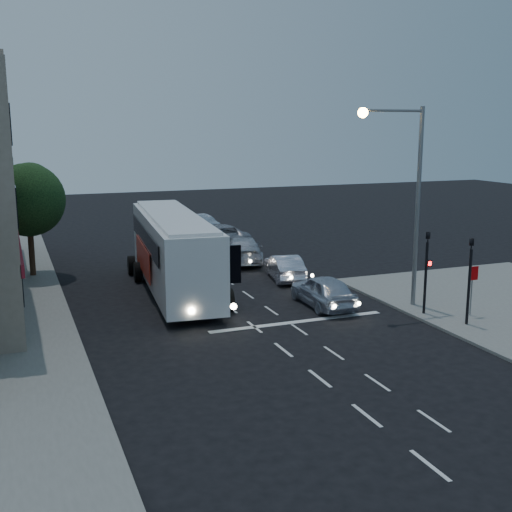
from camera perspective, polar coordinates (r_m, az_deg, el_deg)
name	(u,v)px	position (r m, az deg, el deg)	size (l,w,h in m)	color
ground	(273,342)	(25.25, 1.53, -7.63)	(120.00, 120.00, 0.00)	black
road_markings	(271,315)	(28.63, 1.32, -5.30)	(8.00, 30.55, 0.01)	silver
tour_bus	(174,250)	(32.57, -7.34, 0.55)	(3.87, 13.11, 3.96)	white
car_suv	(323,291)	(30.02, 5.99, -3.08)	(1.77, 4.41, 1.50)	#B5BDCC
car_sedan_a	(285,267)	(35.12, 2.55, -1.00)	(1.46, 4.18, 1.38)	silver
car_sedan_b	(243,250)	(39.60, -1.17, 0.57)	(2.18, 5.37, 1.56)	#B5B7C1
car_sedan_c	(218,235)	(44.89, -3.41, 1.85)	(2.59, 5.62, 1.56)	#91919A
car_extra	(194,224)	(49.82, -5.56, 2.81)	(1.71, 4.91, 1.62)	silver
traffic_signal_main	(427,263)	(28.95, 14.93, -0.56)	(0.25, 0.35, 4.10)	black
traffic_signal_side	(470,271)	(27.86, 18.49, -1.23)	(0.18, 0.15, 4.10)	black
regulatory_sign	(473,283)	(29.38, 18.70, -2.26)	(0.45, 0.12, 2.20)	slate
streetlight	(406,184)	(29.47, 13.23, 6.25)	(3.32, 0.44, 9.00)	slate
street_tree	(28,197)	(37.20, -19.64, 5.00)	(4.00, 4.00, 6.20)	black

